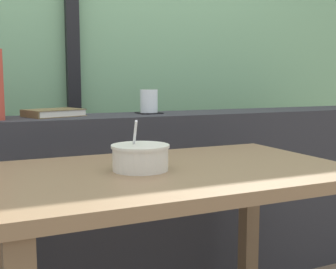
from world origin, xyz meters
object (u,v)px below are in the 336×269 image
object	(u,v)px
soup_bowl	(140,158)
closed_book	(53,113)
breakfast_table	(174,207)
juice_glass	(149,102)
coaster_square	(149,113)

from	to	relation	value
soup_bowl	closed_book	bearing A→B (deg)	101.39
breakfast_table	juice_glass	size ratio (longest dim) A/B	10.13
coaster_square	closed_book	xyz separation A→B (m)	(-0.42, 0.02, 0.01)
coaster_square	juice_glass	size ratio (longest dim) A/B	0.98
breakfast_table	soup_bowl	size ratio (longest dim) A/B	6.12
coaster_square	juice_glass	xyz separation A→B (m)	(0.00, 0.00, 0.05)
juice_glass	breakfast_table	bearing A→B (deg)	-105.67
juice_glass	closed_book	xyz separation A→B (m)	(-0.42, 0.02, -0.04)
coaster_square	closed_book	distance (m)	0.42
closed_book	soup_bowl	world-z (taller)	soup_bowl
breakfast_table	closed_book	xyz separation A→B (m)	(-0.23, 0.67, 0.25)
juice_glass	soup_bowl	size ratio (longest dim) A/B	0.60
juice_glass	closed_book	distance (m)	0.42
coaster_square	soup_bowl	size ratio (longest dim) A/B	0.59
coaster_square	closed_book	bearing A→B (deg)	177.58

